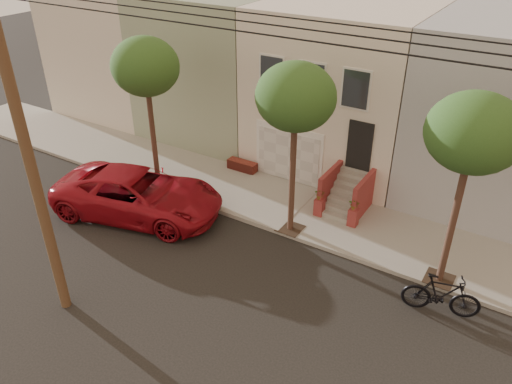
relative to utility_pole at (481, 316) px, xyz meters
The scene contains 9 objects.
ground 10.06m from the utility_pole, 158.20° to the left, with size 90.00×90.00×0.00m, color black.
sidewalk 12.78m from the utility_pole, 133.10° to the left, with size 40.00×3.70×0.15m, color gray.
house_row 16.53m from the utility_pole, 119.07° to the left, with size 33.10×11.70×7.00m.
tree_left 15.25m from the utility_pole, 152.26° to the left, with size 2.70×2.57×6.30m.
tree_mid 9.97m from the utility_pole, 134.59° to the left, with size 2.70×2.57×6.30m.
tree_right 7.26m from the utility_pole, 101.93° to the left, with size 2.70×2.57×6.30m.
utility_pole is the anchor object (origin of this frame).
pickup_truck 14.27m from the utility_pole, 158.18° to the left, with size 3.04×6.59×1.83m, color maroon.
motorcycle 7.36m from the utility_pole, 101.66° to the left, with size 0.64×2.28×1.37m, color black.
Camera 1 is at (8.02, -9.87, 10.74)m, focal length 34.87 mm.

